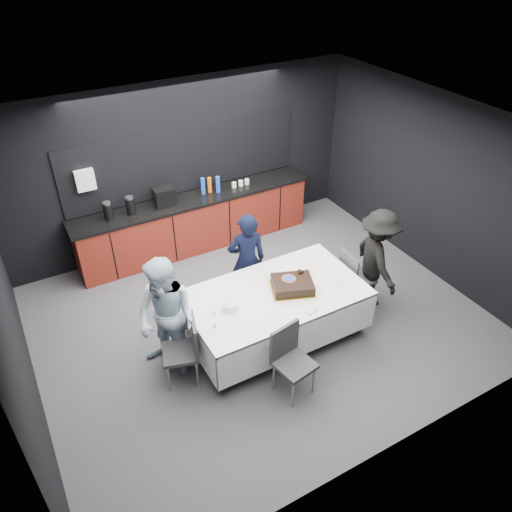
{
  "coord_description": "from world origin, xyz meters",
  "views": [
    {
      "loc": [
        -2.66,
        -4.64,
        4.87
      ],
      "look_at": [
        0.0,
        0.1,
        1.05
      ],
      "focal_mm": 35.0,
      "sensor_mm": 36.0,
      "label": 1
    }
  ],
  "objects_px": {
    "party_table": "(275,301)",
    "champagne_flute": "(214,316)",
    "person_right": "(377,259)",
    "chair_right": "(353,275)",
    "chair_near": "(290,356)",
    "cake_assembly": "(292,285)",
    "chair_left": "(186,347)",
    "person_center": "(247,261)",
    "person_left": "(167,319)",
    "plate_stack": "(230,305)"
  },
  "relations": [
    {
      "from": "party_table",
      "to": "champagne_flute",
      "type": "relative_size",
      "value": 10.36
    },
    {
      "from": "party_table",
      "to": "champagne_flute",
      "type": "distance_m",
      "value": 1.02
    },
    {
      "from": "chair_right",
      "to": "party_table",
      "type": "bearing_deg",
      "value": -178.45
    },
    {
      "from": "champagne_flute",
      "to": "person_center",
      "type": "distance_m",
      "value": 1.42
    },
    {
      "from": "cake_assembly",
      "to": "person_right",
      "type": "height_order",
      "value": "person_right"
    },
    {
      "from": "cake_assembly",
      "to": "plate_stack",
      "type": "relative_size",
      "value": 3.19
    },
    {
      "from": "cake_assembly",
      "to": "chair_left",
      "type": "bearing_deg",
      "value": -177.95
    },
    {
      "from": "cake_assembly",
      "to": "chair_left",
      "type": "relative_size",
      "value": 0.74
    },
    {
      "from": "chair_right",
      "to": "person_right",
      "type": "height_order",
      "value": "person_right"
    },
    {
      "from": "chair_left",
      "to": "chair_right",
      "type": "xyz_separation_m",
      "value": [
        2.64,
        0.14,
        0.0
      ]
    },
    {
      "from": "party_table",
      "to": "person_left",
      "type": "xyz_separation_m",
      "value": [
        -1.42,
        0.16,
        0.18
      ]
    },
    {
      "from": "party_table",
      "to": "person_right",
      "type": "distance_m",
      "value": 1.67
    },
    {
      "from": "cake_assembly",
      "to": "chair_left",
      "type": "xyz_separation_m",
      "value": [
        -1.53,
        -0.05,
        -0.31
      ]
    },
    {
      "from": "plate_stack",
      "to": "person_left",
      "type": "relative_size",
      "value": 0.13
    },
    {
      "from": "champagne_flute",
      "to": "person_left",
      "type": "bearing_deg",
      "value": 142.36
    },
    {
      "from": "champagne_flute",
      "to": "person_right",
      "type": "relative_size",
      "value": 0.15
    },
    {
      "from": "cake_assembly",
      "to": "person_right",
      "type": "distance_m",
      "value": 1.43
    },
    {
      "from": "person_center",
      "to": "person_left",
      "type": "xyz_separation_m",
      "value": [
        -1.44,
        -0.66,
        0.07
      ]
    },
    {
      "from": "champagne_flute",
      "to": "chair_right",
      "type": "height_order",
      "value": "champagne_flute"
    },
    {
      "from": "chair_left",
      "to": "plate_stack",
      "type": "bearing_deg",
      "value": 9.47
    },
    {
      "from": "plate_stack",
      "to": "chair_left",
      "type": "xyz_separation_m",
      "value": [
        -0.65,
        -0.11,
        -0.3
      ]
    },
    {
      "from": "champagne_flute",
      "to": "chair_right",
      "type": "distance_m",
      "value": 2.35
    },
    {
      "from": "champagne_flute",
      "to": "person_right",
      "type": "bearing_deg",
      "value": 3.19
    },
    {
      "from": "chair_near",
      "to": "person_right",
      "type": "xyz_separation_m",
      "value": [
        1.95,
        0.8,
        0.23
      ]
    },
    {
      "from": "party_table",
      "to": "champagne_flute",
      "type": "xyz_separation_m",
      "value": [
        -0.95,
        -0.19,
        0.3
      ]
    },
    {
      "from": "cake_assembly",
      "to": "person_right",
      "type": "bearing_deg",
      "value": 0.05
    },
    {
      "from": "cake_assembly",
      "to": "person_center",
      "type": "xyz_separation_m",
      "value": [
        -0.2,
        0.87,
        -0.09
      ]
    },
    {
      "from": "chair_near",
      "to": "chair_right",
      "type": "bearing_deg",
      "value": 28.22
    },
    {
      "from": "chair_near",
      "to": "person_left",
      "type": "xyz_separation_m",
      "value": [
        -1.12,
        1.0,
        0.29
      ]
    },
    {
      "from": "chair_left",
      "to": "chair_near",
      "type": "xyz_separation_m",
      "value": [
        1.01,
        -0.74,
        0.0
      ]
    },
    {
      "from": "party_table",
      "to": "chair_near",
      "type": "xyz_separation_m",
      "value": [
        -0.29,
        -0.84,
        -0.11
      ]
    },
    {
      "from": "party_table",
      "to": "plate_stack",
      "type": "distance_m",
      "value": 0.68
    },
    {
      "from": "plate_stack",
      "to": "chair_near",
      "type": "xyz_separation_m",
      "value": [
        0.36,
        -0.85,
        -0.3
      ]
    },
    {
      "from": "cake_assembly",
      "to": "champagne_flute",
      "type": "distance_m",
      "value": 1.2
    },
    {
      "from": "chair_right",
      "to": "person_center",
      "type": "distance_m",
      "value": 1.55
    },
    {
      "from": "champagne_flute",
      "to": "chair_near",
      "type": "height_order",
      "value": "champagne_flute"
    },
    {
      "from": "chair_left",
      "to": "person_center",
      "type": "xyz_separation_m",
      "value": [
        1.33,
        0.92,
        0.22
      ]
    },
    {
      "from": "party_table",
      "to": "cake_assembly",
      "type": "relative_size",
      "value": 3.4
    },
    {
      "from": "cake_assembly",
      "to": "chair_right",
      "type": "distance_m",
      "value": 1.16
    },
    {
      "from": "plate_stack",
      "to": "chair_near",
      "type": "height_order",
      "value": "chair_near"
    },
    {
      "from": "party_table",
      "to": "chair_near",
      "type": "relative_size",
      "value": 2.51
    },
    {
      "from": "chair_right",
      "to": "person_center",
      "type": "xyz_separation_m",
      "value": [
        -1.31,
        0.78,
        0.22
      ]
    },
    {
      "from": "chair_right",
      "to": "person_center",
      "type": "height_order",
      "value": "person_center"
    },
    {
      "from": "person_right",
      "to": "chair_right",
      "type": "bearing_deg",
      "value": 88.78
    },
    {
      "from": "plate_stack",
      "to": "person_center",
      "type": "height_order",
      "value": "person_center"
    },
    {
      "from": "party_table",
      "to": "person_left",
      "type": "relative_size",
      "value": 1.41
    },
    {
      "from": "person_right",
      "to": "chair_left",
      "type": "bearing_deg",
      "value": 104.46
    },
    {
      "from": "party_table",
      "to": "chair_left",
      "type": "relative_size",
      "value": 2.51
    },
    {
      "from": "person_left",
      "to": "chair_near",
      "type": "bearing_deg",
      "value": 18.79
    },
    {
      "from": "party_table",
      "to": "chair_right",
      "type": "xyz_separation_m",
      "value": [
        1.34,
        0.04,
        -0.11
      ]
    }
  ]
}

